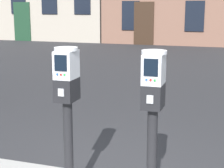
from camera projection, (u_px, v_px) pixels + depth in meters
name	position (u px, v px, depth m)	size (l,w,h in m)	color
parking_meter_near_kerb	(67.00, 94.00, 3.47)	(0.22, 0.25, 1.41)	black
parking_meter_twin_adjacent	(153.00, 101.00, 3.22)	(0.22, 0.25, 1.41)	black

